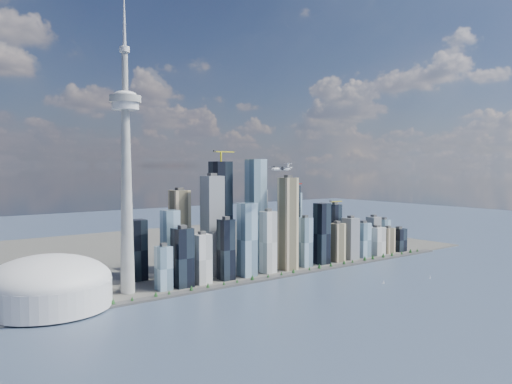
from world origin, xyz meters
TOP-DOWN VIEW (x-y plane):
  - ground at (0.00, 0.00)m, footprint 4000.00×4000.00m
  - seawall at (0.00, 250.00)m, footprint 1100.00×22.00m
  - land at (0.00, 700.00)m, footprint 1400.00×900.00m
  - shoreline_trees at (0.00, 250.00)m, footprint 960.53×7.20m
  - skyscraper_cluster at (59.62, 336.82)m, footprint 736.00×142.00m
  - needle_tower at (-300.00, 310.00)m, footprint 56.00×56.00m
  - dome_stadium at (-440.00, 300.00)m, footprint 200.00×200.00m
  - airplane at (-3.81, 227.73)m, footprint 63.42×56.41m
  - sailboat_west at (140.89, 80.73)m, footprint 5.71×3.46m
  - sailboat_east at (256.22, 51.59)m, footprint 5.82×3.05m

SIDE VIEW (x-z plane):
  - ground at x=0.00m, z-range 0.00..0.00m
  - land at x=0.00m, z-range 0.00..3.00m
  - seawall at x=0.00m, z-range 0.00..4.00m
  - sailboat_east at x=256.22m, z-range -1.46..6.68m
  - sailboat_west at x=140.89m, z-range -1.46..6.68m
  - shoreline_trees at x=0.00m, z-range 4.38..13.18m
  - dome_stadium at x=-440.00m, z-range -3.56..82.44m
  - skyscraper_cluster at x=59.62m, z-range -50.65..217.53m
  - airplane at x=-3.81m, z-range 221.80..237.35m
  - needle_tower at x=-300.00m, z-range -39.41..511.09m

